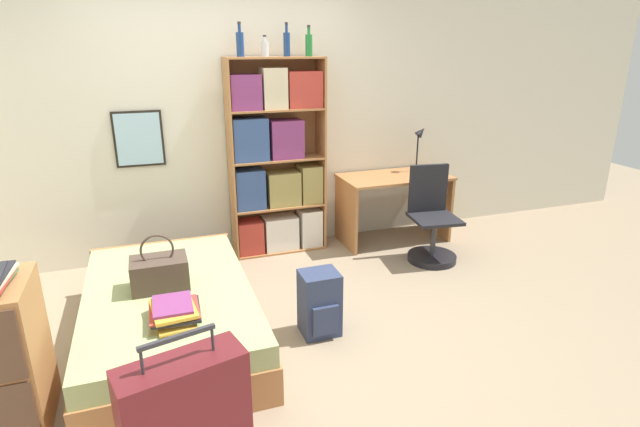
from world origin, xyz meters
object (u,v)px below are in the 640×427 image
(desk, at_px, (394,196))
(backpack, at_px, (320,304))
(suitcase, at_px, (187,426))
(desk_chair, at_px, (431,231))
(bottle_green, at_px, (240,43))
(bottle_clear, at_px, (287,43))
(bottle_blue, at_px, (309,44))
(handbag, at_px, (160,272))
(bottle_brown, at_px, (265,48))
(desk_lamp, at_px, (420,140))
(bed, at_px, (170,313))
(bookcase, at_px, (276,164))
(book_stack_on_bed, at_px, (174,312))

(desk, height_order, backpack, desk)
(suitcase, xyz_separation_m, desk_chair, (2.46, 1.93, -0.06))
(bottle_green, bearing_deg, desk, -5.73)
(bottle_clear, distance_m, desk, 1.86)
(bottle_clear, xyz_separation_m, bottle_blue, (0.20, -0.04, -0.01))
(bottle_clear, relative_size, bottle_blue, 1.08)
(handbag, relative_size, bottle_brown, 2.14)
(bottle_green, xyz_separation_m, desk_lamp, (1.84, -0.04, -0.96))
(bed, distance_m, desk_lamp, 3.08)
(bookcase, height_order, bottle_green, bottle_green)
(book_stack_on_bed, distance_m, bookcase, 2.13)
(bookcase, bearing_deg, backpack, -93.99)
(desk_lamp, bearing_deg, bottle_clear, 178.77)
(bottle_blue, height_order, desk, bottle_blue)
(bookcase, distance_m, desk_lamp, 1.56)
(handbag, distance_m, bottle_green, 2.16)
(bottle_green, relative_size, desk_lamp, 0.60)
(bed, xyz_separation_m, suitcase, (0.00, -1.33, 0.15))
(bookcase, distance_m, bottle_green, 1.13)
(desk_lamp, relative_size, backpack, 1.02)
(bottle_clear, bearing_deg, bookcase, -178.60)
(bottle_blue, xyz_separation_m, desk, (0.89, -0.10, -1.49))
(bottle_green, height_order, bottle_blue, bottle_green)
(bookcase, bearing_deg, bed, -130.53)
(bottle_brown, bearing_deg, desk_chair, -26.60)
(handbag, bearing_deg, bottle_clear, 44.94)
(bed, xyz_separation_m, desk_chair, (2.46, 0.61, 0.09))
(desk, xyz_separation_m, backpack, (-1.33, -1.46, -0.25))
(book_stack_on_bed, relative_size, desk_chair, 0.42)
(bottle_brown, distance_m, desk_chair, 2.29)
(suitcase, relative_size, desk, 0.74)
(bottle_brown, xyz_separation_m, desk_lamp, (1.62, -0.02, -0.92))
(bottle_green, bearing_deg, bed, -122.22)
(handbag, height_order, bottle_brown, bottle_brown)
(bed, xyz_separation_m, bottle_blue, (1.46, 1.28, 1.78))
(bookcase, height_order, bottle_brown, bottle_brown)
(bed, relative_size, book_stack_on_bed, 4.92)
(book_stack_on_bed, relative_size, desk, 0.34)
(desk_chair, bearing_deg, bottle_blue, 146.23)
(bed, relative_size, bottle_brown, 10.13)
(suitcase, height_order, bottle_brown, bottle_brown)
(desk_lamp, distance_m, desk_chair, 1.03)
(desk_lamp, relative_size, desk_chair, 0.54)
(backpack, bearing_deg, book_stack_on_bed, -170.10)
(bottle_blue, bearing_deg, desk_chair, -33.77)
(bed, distance_m, handbag, 0.32)
(book_stack_on_bed, distance_m, desk_lamp, 3.23)
(desk_lamp, bearing_deg, bottle_brown, 179.17)
(bottle_green, height_order, bottle_clear, same)
(bottle_blue, height_order, backpack, bottle_blue)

